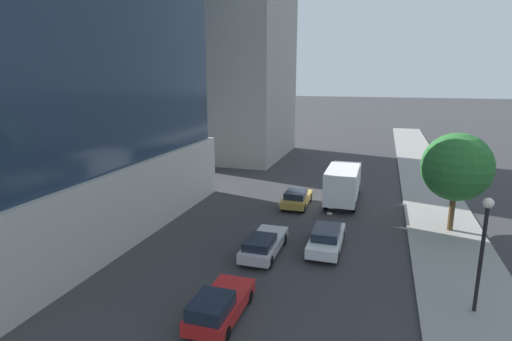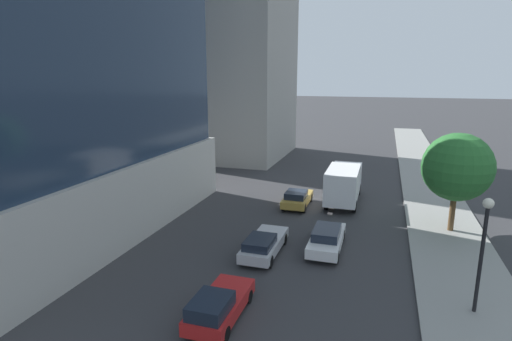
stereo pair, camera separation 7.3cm
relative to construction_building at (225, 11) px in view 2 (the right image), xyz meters
name	(u,v)px [view 2 (the right image)]	position (x,y,z in m)	size (l,w,h in m)	color
sidewalk	(458,265)	(23.60, -26.30, -17.50)	(4.74, 120.00, 0.15)	gray
construction_building	(225,11)	(0.00, 0.00, 0.00)	(28.23, 15.89, 39.07)	#9E9B93
street_lamp	(484,238)	(23.52, -31.06, -14.03)	(0.44, 0.44, 5.09)	black
street_tree	(457,167)	(23.90, -21.00, -13.19)	(4.36, 4.36, 6.43)	brown
car_white	(327,238)	(16.50, -26.24, -16.85)	(1.76, 4.71, 1.41)	silver
car_gold	(297,198)	(13.16, -18.72, -16.89)	(1.81, 4.13, 1.35)	#AD8938
car_red	(218,306)	(13.16, -34.79, -16.88)	(1.74, 4.22, 1.43)	red
car_silver	(264,244)	(13.16, -28.04, -16.90)	(1.75, 4.74, 1.32)	#B7B7BC
box_truck	(344,182)	(16.50, -16.59, -15.87)	(2.38, 7.13, 3.01)	silver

